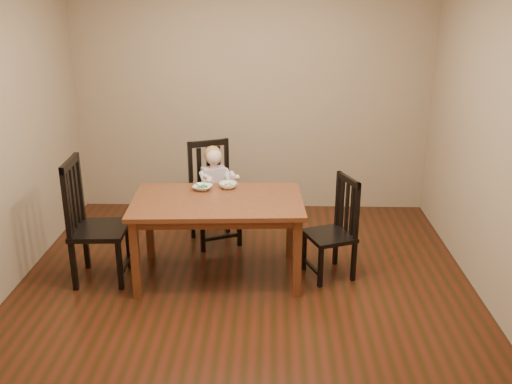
{
  "coord_description": "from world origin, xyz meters",
  "views": [
    {
      "loc": [
        0.23,
        -4.38,
        2.46
      ],
      "look_at": [
        0.09,
        0.25,
        0.8
      ],
      "focal_mm": 40.0,
      "sensor_mm": 36.0,
      "label": 1
    }
  ],
  "objects_px": {
    "chair_child": "(213,195)",
    "bowl_veg": "(228,185)",
    "dining_table": "(218,209)",
    "chair_left": "(93,223)",
    "chair_right": "(334,230)",
    "bowl_peas": "(202,188)",
    "toddler": "(215,184)"
  },
  "relations": [
    {
      "from": "dining_table",
      "to": "bowl_veg",
      "type": "height_order",
      "value": "bowl_veg"
    },
    {
      "from": "chair_right",
      "to": "toddler",
      "type": "relative_size",
      "value": 1.79
    },
    {
      "from": "bowl_veg",
      "to": "chair_left",
      "type": "bearing_deg",
      "value": -161.74
    },
    {
      "from": "bowl_peas",
      "to": "dining_table",
      "type": "bearing_deg",
      "value": -57.29
    },
    {
      "from": "chair_left",
      "to": "bowl_peas",
      "type": "distance_m",
      "value": 1.01
    },
    {
      "from": "dining_table",
      "to": "chair_right",
      "type": "xyz_separation_m",
      "value": [
        1.03,
        0.06,
        -0.21
      ]
    },
    {
      "from": "bowl_peas",
      "to": "chair_child",
      "type": "bearing_deg",
      "value": 86.03
    },
    {
      "from": "dining_table",
      "to": "chair_left",
      "type": "relative_size",
      "value": 1.37
    },
    {
      "from": "toddler",
      "to": "bowl_veg",
      "type": "distance_m",
      "value": 0.49
    },
    {
      "from": "dining_table",
      "to": "chair_right",
      "type": "distance_m",
      "value": 1.05
    },
    {
      "from": "chair_right",
      "to": "chair_left",
      "type": "bearing_deg",
      "value": 71.96
    },
    {
      "from": "chair_left",
      "to": "bowl_veg",
      "type": "distance_m",
      "value": 1.24
    },
    {
      "from": "chair_right",
      "to": "toddler",
      "type": "xyz_separation_m",
      "value": [
        -1.13,
        0.68,
        0.18
      ]
    },
    {
      "from": "chair_child",
      "to": "bowl_peas",
      "type": "distance_m",
      "value": 0.6
    },
    {
      "from": "bowl_veg",
      "to": "chair_right",
      "type": "bearing_deg",
      "value": -14.32
    },
    {
      "from": "chair_child",
      "to": "bowl_veg",
      "type": "bearing_deg",
      "value": 88.22
    },
    {
      "from": "dining_table",
      "to": "bowl_veg",
      "type": "distance_m",
      "value": 0.33
    },
    {
      "from": "chair_right",
      "to": "bowl_veg",
      "type": "relative_size",
      "value": 5.62
    },
    {
      "from": "dining_table",
      "to": "chair_right",
      "type": "bearing_deg",
      "value": 3.09
    },
    {
      "from": "chair_child",
      "to": "chair_left",
      "type": "xyz_separation_m",
      "value": [
        -0.97,
        -0.86,
        0.04
      ]
    },
    {
      "from": "dining_table",
      "to": "chair_child",
      "type": "xyz_separation_m",
      "value": [
        -0.12,
        0.78,
        -0.16
      ]
    },
    {
      "from": "bowl_veg",
      "to": "bowl_peas",
      "type": "bearing_deg",
      "value": -166.41
    },
    {
      "from": "bowl_peas",
      "to": "bowl_veg",
      "type": "distance_m",
      "value": 0.23
    },
    {
      "from": "dining_table",
      "to": "chair_left",
      "type": "xyz_separation_m",
      "value": [
        -1.09,
        -0.08,
        -0.12
      ]
    },
    {
      "from": "chair_left",
      "to": "chair_right",
      "type": "xyz_separation_m",
      "value": [
        2.12,
        0.14,
        -0.09
      ]
    },
    {
      "from": "dining_table",
      "to": "toddler",
      "type": "relative_size",
      "value": 2.95
    },
    {
      "from": "dining_table",
      "to": "bowl_peas",
      "type": "distance_m",
      "value": 0.31
    },
    {
      "from": "chair_left",
      "to": "toddler",
      "type": "height_order",
      "value": "chair_left"
    },
    {
      "from": "chair_right",
      "to": "bowl_veg",
      "type": "height_order",
      "value": "chair_right"
    },
    {
      "from": "chair_child",
      "to": "chair_right",
      "type": "xyz_separation_m",
      "value": [
        1.15,
        -0.73,
        -0.05
      ]
    },
    {
      "from": "chair_child",
      "to": "chair_left",
      "type": "relative_size",
      "value": 0.93
    },
    {
      "from": "chair_right",
      "to": "bowl_peas",
      "type": "height_order",
      "value": "chair_right"
    }
  ]
}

